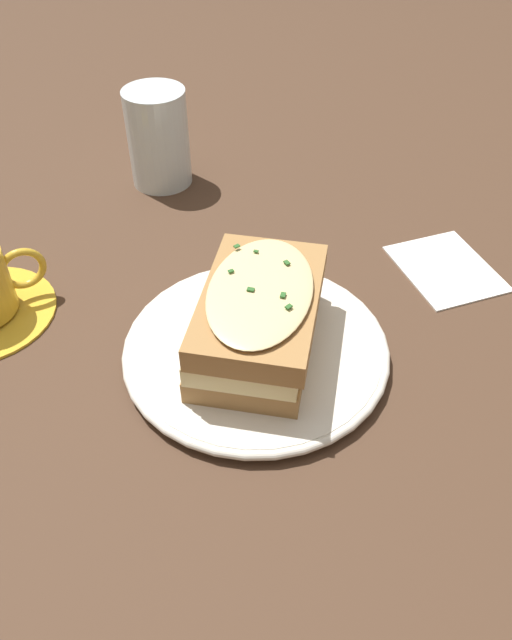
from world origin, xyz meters
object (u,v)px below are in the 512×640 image
object	(u,v)px
water_glass	(158,138)
sandwich	(258,317)
napkin	(446,268)
dinner_plate	(256,349)

from	to	relation	value
water_glass	sandwich	bearing A→B (deg)	160.36
sandwich	napkin	size ratio (longest dim) A/B	1.62
dinner_plate	water_glass	world-z (taller)	water_glass
dinner_plate	napkin	distance (m)	0.24
sandwich	napkin	xyz separation A→B (m)	(-0.03, -0.24, -0.05)
water_glass	napkin	distance (m)	0.38
water_glass	napkin	xyz separation A→B (m)	(-0.35, -0.12, -0.06)
dinner_plate	napkin	size ratio (longest dim) A/B	2.15
sandwich	water_glass	size ratio (longest dim) A/B	1.54
napkin	water_glass	bearing A→B (deg)	19.65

